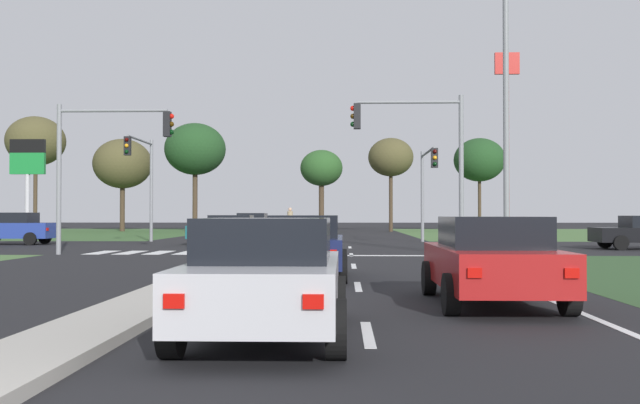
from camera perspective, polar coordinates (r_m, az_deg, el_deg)
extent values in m
plane|color=black|center=(33.80, -3.59, -3.56)|extent=(200.00, 200.00, 0.00)
cube|color=#476B38|center=(62.27, 22.85, -2.30)|extent=(35.00, 35.00, 0.01)
cube|color=#ADA89E|center=(15.03, -10.49, -6.51)|extent=(1.20, 22.00, 0.14)
cube|color=#ADA89E|center=(58.72, -1.28, -2.40)|extent=(1.20, 36.00, 0.14)
cube|color=silver|center=(9.31, 3.79, -10.35)|extent=(0.14, 2.00, 0.01)
cube|color=silver|center=(15.26, 3.01, -6.69)|extent=(0.14, 2.00, 0.01)
cube|color=silver|center=(21.24, 2.68, -5.08)|extent=(0.14, 2.00, 0.01)
cube|color=silver|center=(27.23, 2.49, -4.18)|extent=(0.14, 2.00, 0.01)
cube|color=silver|center=(33.22, 2.37, -3.60)|extent=(0.14, 2.00, 0.01)
cube|color=silver|center=(16.11, 15.06, -6.35)|extent=(0.14, 24.00, 0.01)
cube|color=silver|center=(26.67, 3.15, -4.24)|extent=(6.40, 0.50, 0.01)
cube|color=silver|center=(30.03, -16.83, -3.84)|extent=(0.70, 2.80, 0.01)
cube|color=silver|center=(29.68, -14.72, -3.88)|extent=(0.70, 2.80, 0.01)
cube|color=silver|center=(29.37, -12.57, -3.92)|extent=(0.70, 2.80, 0.01)
cube|color=silver|center=(29.11, -10.37, -3.96)|extent=(0.70, 2.80, 0.01)
cube|color=silver|center=(28.89, -8.13, -3.98)|extent=(0.70, 2.80, 0.01)
cube|color=silver|center=(28.71, -5.87, -4.01)|extent=(0.70, 2.80, 0.01)
cube|color=silver|center=(28.58, -3.58, -4.02)|extent=(0.70, 2.80, 0.01)
cube|color=silver|center=(28.50, -1.27, -4.04)|extent=(0.70, 2.80, 0.01)
cylinder|color=black|center=(33.14, 22.67, -2.99)|extent=(0.64, 0.22, 0.64)
cylinder|color=black|center=(34.88, 21.58, -2.89)|extent=(0.64, 0.22, 0.64)
cube|color=#161E47|center=(17.19, -1.20, -3.89)|extent=(1.78, 4.13, 0.66)
cube|color=black|center=(17.02, -1.22, -1.94)|extent=(1.57, 1.90, 0.52)
cube|color=red|center=(15.16, -4.18, -4.03)|extent=(0.20, 0.04, 0.14)
cube|color=red|center=(15.08, 0.96, -4.05)|extent=(0.20, 0.04, 0.14)
cylinder|color=black|center=(18.59, -3.74, -4.69)|extent=(0.22, 0.64, 0.64)
cylinder|color=black|center=(18.50, 1.79, -4.71)|extent=(0.22, 0.64, 0.64)
cylinder|color=black|center=(15.96, -4.66, -5.30)|extent=(0.22, 0.64, 0.64)
cylinder|color=black|center=(15.86, 1.78, -5.33)|extent=(0.22, 0.64, 0.64)
cube|color=#19565B|center=(36.23, -6.80, -2.37)|extent=(4.52, 1.82, 0.64)
cube|color=black|center=(36.24, -7.03, -1.45)|extent=(2.08, 1.60, 0.52)
cube|color=red|center=(37.31, -10.11, -2.22)|extent=(0.04, 0.20, 0.14)
cube|color=red|center=(35.96, -10.57, -2.27)|extent=(0.04, 0.20, 0.14)
cylinder|color=black|center=(36.95, -4.37, -2.85)|extent=(0.64, 0.22, 0.64)
cylinder|color=black|center=(35.14, -4.69, -2.94)|extent=(0.64, 0.22, 0.64)
cylinder|color=black|center=(37.38, -8.79, -2.82)|extent=(0.64, 0.22, 0.64)
cylinder|color=black|center=(35.59, -9.33, -2.91)|extent=(0.64, 0.22, 0.64)
cube|color=#A31919|center=(12.57, 13.34, -4.97)|extent=(1.76, 4.34, 0.64)
cube|color=black|center=(12.40, 13.47, -2.33)|extent=(1.55, 2.00, 0.52)
cube|color=red|center=(10.30, 12.12, -5.50)|extent=(0.20, 0.04, 0.14)
cube|color=red|center=(10.62, 19.27, -5.33)|extent=(0.20, 0.04, 0.14)
cylinder|color=black|center=(13.83, 8.59, -5.96)|extent=(0.22, 0.64, 0.64)
cylinder|color=black|center=(14.14, 15.73, -5.82)|extent=(0.22, 0.64, 0.64)
cylinder|color=black|center=(11.09, 10.29, -7.19)|extent=(0.22, 0.64, 0.64)
cylinder|color=black|center=(11.48, 19.09, -6.94)|extent=(0.22, 0.64, 0.64)
cube|color=navy|center=(39.74, -23.17, -2.08)|extent=(4.18, 1.74, 0.77)
cube|color=black|center=(39.67, -22.96, -1.15)|extent=(1.92, 1.53, 0.52)
cube|color=red|center=(38.28, -20.72, -2.02)|extent=(0.04, 0.20, 0.14)
cube|color=red|center=(39.51, -19.98, -1.99)|extent=(0.04, 0.20, 0.14)
cylinder|color=black|center=(38.40, -21.91, -2.71)|extent=(0.64, 0.22, 0.64)
cylinder|color=black|center=(40.00, -20.90, -2.64)|extent=(0.64, 0.22, 0.64)
cube|color=#BCAD8E|center=(42.84, -5.38, -2.08)|extent=(1.82, 4.26, 0.76)
cube|color=black|center=(42.99, -5.36, -1.22)|extent=(1.61, 1.96, 0.52)
cube|color=red|center=(44.90, -4.16, -1.93)|extent=(0.20, 0.04, 0.14)
cube|color=red|center=(45.06, -5.91, -1.93)|extent=(0.20, 0.04, 0.14)
cylinder|color=black|center=(41.39, -4.37, -2.65)|extent=(0.22, 0.64, 0.64)
cylinder|color=black|center=(41.63, -6.87, -2.63)|extent=(0.22, 0.64, 0.64)
cylinder|color=black|center=(44.10, -3.98, -2.54)|extent=(0.22, 0.64, 0.64)
cylinder|color=black|center=(44.32, -6.33, -2.53)|extent=(0.22, 0.64, 0.64)
cube|color=#B7B7BC|center=(9.05, -4.17, -6.59)|extent=(1.74, 4.31, 0.64)
cube|color=black|center=(8.86, -4.26, -2.96)|extent=(1.53, 1.98, 0.52)
cube|color=red|center=(7.01, -11.46, -7.68)|extent=(0.20, 0.04, 0.14)
cube|color=red|center=(6.84, -0.54, -7.87)|extent=(0.20, 0.04, 0.14)
cylinder|color=black|center=(10.56, -8.11, -7.51)|extent=(0.22, 0.64, 0.64)
cylinder|color=black|center=(10.40, 1.44, -7.62)|extent=(0.22, 0.64, 0.64)
cylinder|color=black|center=(7.88, -11.62, -9.73)|extent=(0.22, 0.64, 0.64)
cylinder|color=black|center=(7.67, 1.29, -10.00)|extent=(0.22, 0.64, 0.64)
cylinder|color=gray|center=(41.66, -13.18, 0.89)|extent=(0.18, 0.18, 5.73)
cylinder|color=gray|center=(39.66, -14.01, 4.77)|extent=(0.12, 4.52, 0.12)
cube|color=black|center=(37.45, -14.96, 4.30)|extent=(0.32, 0.26, 0.95)
sphere|color=#360503|center=(37.33, -15.03, 4.78)|extent=(0.20, 0.20, 0.20)
sphere|color=orange|center=(37.30, -15.03, 4.32)|extent=(0.20, 0.20, 0.20)
sphere|color=black|center=(37.27, -15.03, 3.86)|extent=(0.20, 0.20, 0.20)
cylinder|color=gray|center=(29.12, -19.92, 1.70)|extent=(0.18, 0.18, 5.71)
cylinder|color=gray|center=(28.66, -16.02, 6.95)|extent=(4.14, 0.12, 0.12)
cube|color=black|center=(28.03, -11.97, 6.03)|extent=(0.26, 0.32, 0.95)
sphere|color=red|center=(28.03, -11.65, 6.65)|extent=(0.20, 0.20, 0.20)
sphere|color=#3A2405|center=(27.99, -11.66, 6.04)|extent=(0.20, 0.20, 0.20)
sphere|color=black|center=(27.96, -11.66, 5.43)|extent=(0.20, 0.20, 0.20)
cylinder|color=gray|center=(40.47, 8.09, 0.42)|extent=(0.18, 0.18, 5.02)
cylinder|color=gray|center=(37.94, 8.52, 3.94)|extent=(0.12, 5.34, 0.12)
cube|color=black|center=(35.26, 9.03, 3.46)|extent=(0.32, 0.26, 0.95)
sphere|color=#360503|center=(35.13, 9.06, 3.97)|extent=(0.20, 0.20, 0.20)
sphere|color=orange|center=(35.10, 9.06, 3.48)|extent=(0.20, 0.20, 0.20)
sphere|color=black|center=(35.08, 9.06, 2.99)|extent=(0.20, 0.20, 0.20)
cylinder|color=gray|center=(27.41, 11.10, 2.10)|extent=(0.18, 0.18, 5.98)
cylinder|color=gray|center=(27.45, 7.04, 7.84)|extent=(3.88, 0.12, 0.12)
cube|color=black|center=(27.27, 2.95, 6.78)|extent=(0.26, 0.32, 0.95)
sphere|color=red|center=(27.31, 2.61, 7.40)|extent=(0.20, 0.20, 0.20)
sphere|color=#3A2405|center=(27.27, 2.61, 6.78)|extent=(0.20, 0.20, 0.20)
sphere|color=black|center=(27.23, 2.61, 6.15)|extent=(0.20, 0.20, 0.20)
cylinder|color=gray|center=(26.08, 14.48, 6.75)|extent=(0.20, 0.20, 10.04)
cylinder|color=#4C4C4C|center=(44.46, -2.38, -2.27)|extent=(0.16, 0.16, 0.77)
cylinder|color=#9E8966|center=(44.45, -2.38, -1.25)|extent=(0.34, 0.34, 0.81)
sphere|color=tan|center=(44.45, -2.38, -0.58)|extent=(0.23, 0.23, 0.23)
cylinder|color=red|center=(55.13, 14.58, 3.65)|extent=(0.28, 0.28, 11.90)
cube|color=red|center=(56.08, 14.55, 10.54)|extent=(1.80, 0.30, 1.60)
torus|color=yellow|center=(56.16, 14.11, 10.53)|extent=(0.96, 0.16, 0.96)
torus|color=yellow|center=(56.33, 14.91, 10.49)|extent=(0.96, 0.16, 0.96)
cylinder|color=silver|center=(40.01, -22.11, -0.52)|extent=(0.24, 0.24, 3.59)
cube|color=#197F33|center=(40.09, -22.09, 2.83)|extent=(1.80, 0.24, 1.10)
cube|color=black|center=(40.16, -22.08, 4.11)|extent=(1.80, 0.24, 0.70)
cylinder|color=#423323|center=(69.44, -21.57, 0.58)|extent=(0.35, 0.35, 6.67)
ellipsoid|color=#4C4728|center=(69.73, -21.54, 4.50)|extent=(5.21, 5.21, 4.43)
cylinder|color=#423323|center=(67.25, -15.34, -0.27)|extent=(0.44, 0.44, 4.65)
ellipsoid|color=#4C4728|center=(67.40, -15.33, 2.94)|extent=(5.24, 5.24, 4.46)
cylinder|color=#423323|center=(63.17, -9.84, 0.25)|extent=(0.43, 0.43, 5.73)
ellipsoid|color=#1E421E|center=(63.41, -9.83, 4.14)|extent=(5.27, 5.27, 4.48)
cylinder|color=#423323|center=(66.53, 0.11, -0.25)|extent=(0.48, 0.48, 4.74)
ellipsoid|color=#285123|center=(66.66, 0.11, 2.71)|extent=(3.91, 3.91, 3.33)
cylinder|color=#423323|center=(64.21, 5.62, 0.12)|extent=(0.34, 0.34, 5.50)
ellipsoid|color=#4C4728|center=(64.40, 5.61, 3.54)|extent=(4.01, 4.01, 3.41)
cylinder|color=#423323|center=(66.86, 12.49, -0.04)|extent=(0.29, 0.29, 5.20)
ellipsoid|color=#1E421E|center=(67.04, 12.48, 3.27)|extent=(4.63, 4.63, 3.93)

